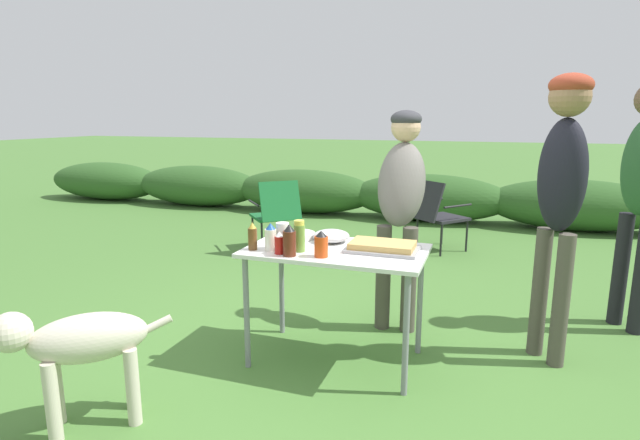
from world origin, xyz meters
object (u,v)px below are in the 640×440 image
(folding_table, at_px, (336,261))
(standing_person_in_gray_fleece, at_px, (401,193))
(bbq_sauce_bottle, at_px, (289,241))
(camp_chair_near_hedge, at_px, (276,211))
(paper_cup_stack, at_px, (283,236))
(relish_jar, at_px, (299,236))
(mayo_bottle, at_px, (271,238))
(dog, at_px, (78,345))
(beer_bottle, at_px, (253,237))
(standing_person_in_olive_jacket, at_px, (562,181))
(food_tray, at_px, (382,247))
(camp_chair_green_behind_table, at_px, (436,212))
(mixing_bowl, at_px, (331,236))
(plate_stack, at_px, (297,235))
(hot_sauce_bottle, at_px, (321,244))
(ketchup_bottle, at_px, (279,243))

(folding_table, relative_size, standing_person_in_gray_fleece, 0.69)
(bbq_sauce_bottle, height_order, camp_chair_near_hedge, bbq_sauce_bottle)
(paper_cup_stack, relative_size, relish_jar, 0.86)
(mayo_bottle, relative_size, dog, 0.25)
(beer_bottle, distance_m, standing_person_in_olive_jacket, 1.90)
(dog, xyz_separation_m, camp_chair_near_hedge, (-0.46, 3.42, 0.03))
(food_tray, xyz_separation_m, bbq_sauce_bottle, (-0.49, -0.28, 0.06))
(food_tray, bearing_deg, beer_bottle, -163.28)
(mayo_bottle, relative_size, camp_chair_green_behind_table, 0.21)
(paper_cup_stack, bearing_deg, standing_person_in_gray_fleece, 54.80)
(mixing_bowl, relative_size, standing_person_in_olive_jacket, 0.13)
(food_tray, xyz_separation_m, camp_chair_green_behind_table, (0.02, 2.86, -0.30))
(folding_table, distance_m, food_tray, 0.30)
(folding_table, xyz_separation_m, paper_cup_stack, (-0.31, -0.11, 0.16))
(folding_table, xyz_separation_m, camp_chair_green_behind_table, (0.30, 2.90, -0.20))
(mayo_bottle, bearing_deg, camp_chair_near_hedge, 113.54)
(folding_table, height_order, beer_bottle, beer_bottle)
(food_tray, relative_size, plate_stack, 1.76)
(food_tray, height_order, beer_bottle, beer_bottle)
(food_tray, xyz_separation_m, plate_stack, (-0.61, 0.13, -0.01))
(food_tray, relative_size, hot_sauce_bottle, 2.77)
(mixing_bowl, distance_m, camp_chair_near_hedge, 2.59)
(mixing_bowl, relative_size, camp_chair_near_hedge, 0.28)
(mayo_bottle, distance_m, dog, 1.17)
(plate_stack, relative_size, ketchup_bottle, 1.81)
(mixing_bowl, height_order, hot_sauce_bottle, hot_sauce_bottle)
(beer_bottle, relative_size, standing_person_in_olive_jacket, 0.10)
(standing_person_in_olive_jacket, bearing_deg, plate_stack, -120.83)
(paper_cup_stack, xyz_separation_m, beer_bottle, (-0.17, -0.08, -0.00))
(hot_sauce_bottle, height_order, camp_chair_near_hedge, hot_sauce_bottle)
(camp_chair_green_behind_table, bearing_deg, bbq_sauce_bottle, -58.66)
(beer_bottle, relative_size, relish_jar, 0.90)
(bbq_sauce_bottle, distance_m, standing_person_in_gray_fleece, 1.08)
(hot_sauce_bottle, xyz_separation_m, standing_person_in_gray_fleece, (0.30, 0.91, 0.19))
(hot_sauce_bottle, height_order, camp_chair_green_behind_table, hot_sauce_bottle)
(mixing_bowl, bearing_deg, relish_jar, -110.93)
(folding_table, distance_m, ketchup_bottle, 0.39)
(mixing_bowl, xyz_separation_m, camp_chair_green_behind_table, (0.38, 2.74, -0.31))
(paper_cup_stack, relative_size, ketchup_bottle, 1.22)
(folding_table, bearing_deg, bbq_sauce_bottle, -131.11)
(camp_chair_green_behind_table, bearing_deg, mixing_bowl, -57.37)
(folding_table, height_order, mixing_bowl, mixing_bowl)
(paper_cup_stack, height_order, relish_jar, relish_jar)
(mixing_bowl, bearing_deg, camp_chair_green_behind_table, 82.14)
(mayo_bottle, bearing_deg, dog, -124.37)
(mixing_bowl, bearing_deg, ketchup_bottle, -118.19)
(folding_table, height_order, plate_stack, plate_stack)
(mixing_bowl, bearing_deg, mayo_bottle, -130.19)
(folding_table, xyz_separation_m, mayo_bottle, (-0.36, -0.17, 0.16))
(plate_stack, relative_size, standing_person_in_olive_jacket, 0.14)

